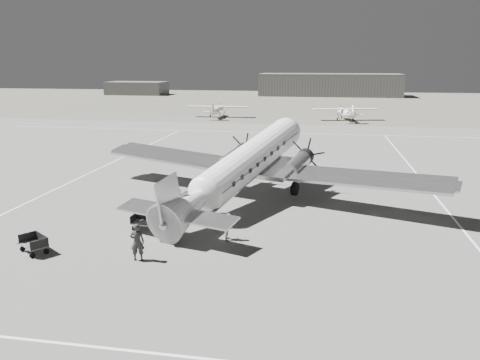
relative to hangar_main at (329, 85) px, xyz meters
name	(u,v)px	position (x,y,z in m)	size (l,w,h in m)	color
ground	(267,226)	(-5.00, -120.00, -3.30)	(260.00, 260.00, 0.00)	slate
taxi_line_right	(469,237)	(7.00, -120.00, -3.29)	(0.15, 80.00, 0.01)	white
taxi_line_left	(82,177)	(-23.00, -110.00, -3.29)	(0.15, 60.00, 0.01)	white
taxi_line_horizon	(299,133)	(-5.00, -80.00, -3.29)	(90.00, 0.15, 0.01)	white
grass_infield	(310,102)	(-5.00, -25.00, -3.30)	(260.00, 90.00, 0.01)	#5B574C
hangar_main	(329,85)	(0.00, 0.00, 0.00)	(42.00, 14.00, 6.60)	slate
shed_secondary	(137,88)	(-60.00, -5.00, -1.30)	(18.00, 10.00, 4.00)	#535353
dc3_airliner	(245,167)	(-7.23, -115.24, -0.60)	(28.36, 19.68, 5.40)	silver
light_plane_left	(217,111)	(-21.07, -62.44, -2.11)	(11.47, 9.30, 2.38)	white
light_plane_right	(346,114)	(2.28, -63.17, -2.10)	(11.52, 9.35, 2.39)	white
baggage_cart_near	(145,222)	(-12.40, -121.93, -2.85)	(1.60, 1.13, 0.91)	#535353
baggage_cart_far	(34,244)	(-16.97, -126.46, -2.82)	(1.69, 1.19, 0.95)	#535353
ground_crew	(137,242)	(-11.04, -126.42, -2.29)	(0.73, 0.48, 2.01)	#292929
ramp_agent	(229,227)	(-6.94, -122.71, -2.52)	(0.76, 0.59, 1.57)	silver
passenger	(178,201)	(-11.26, -118.62, -2.38)	(0.90, 0.59, 1.85)	#B5B5B2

